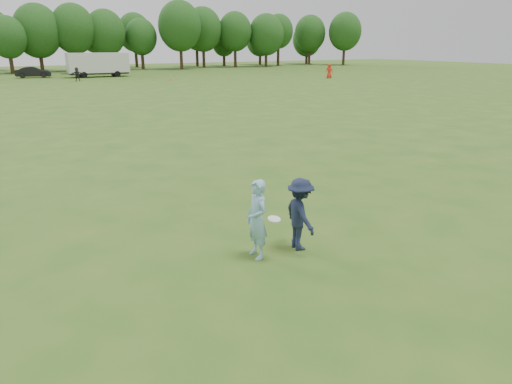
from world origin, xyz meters
The scene contains 10 objects.
ground centered at (0.00, 0.00, 0.00)m, with size 200.00×200.00×0.00m, color #2D5618.
thrower centered at (-0.17, -0.76, 0.85)m, with size 0.62×0.41×1.70m, color #7FB1C4.
defender centered at (0.85, -0.85, 0.81)m, with size 1.04×0.60×1.61m, color #192037.
player_far_c centered at (34.46, 40.96, 0.95)m, with size 0.92×0.60×1.89m, color red.
player_far_d centered at (4.59, 52.18, 0.83)m, with size 1.53×0.49×1.65m, color #272727.
car_f centered at (0.42, 61.40, 0.73)m, with size 1.54×4.42×1.46m, color black.
field_cone centered at (14.69, 47.26, 0.15)m, with size 0.28×0.28×0.30m, color #FE430D.
disc_in_play centered at (0.07, -1.05, 0.91)m, with size 0.33×0.32×0.08m.
cargo_trailer centered at (8.47, 58.72, 1.78)m, with size 9.00×2.75×3.20m.
treeline centered at (2.81, 76.90, 6.26)m, with size 130.35×18.39×11.74m.
Camera 1 is at (-4.54, -8.45, 4.33)m, focal length 32.00 mm.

